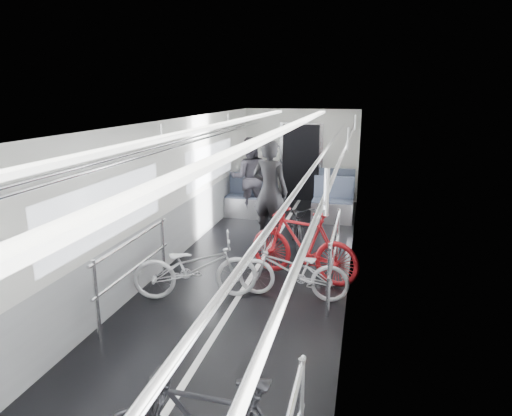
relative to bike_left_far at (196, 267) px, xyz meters
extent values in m
cube|color=black|center=(0.58, -0.65, -0.45)|extent=(3.00, 14.00, 0.01)
cube|color=white|center=(0.58, -0.65, 1.94)|extent=(3.00, 14.00, 0.02)
cube|color=silver|center=(-0.92, -0.65, 0.74)|extent=(0.02, 14.00, 2.40)
cube|color=silver|center=(2.08, -0.65, 0.74)|extent=(0.02, 14.00, 2.40)
cube|color=silver|center=(0.58, 6.35, 0.74)|extent=(3.00, 0.02, 2.40)
cube|color=white|center=(0.58, -0.65, -0.45)|extent=(0.08, 13.80, 0.01)
cube|color=gray|center=(-0.89, -0.65, -0.01)|extent=(0.01, 13.90, 0.90)
cube|color=gray|center=(2.05, -0.65, -0.01)|extent=(0.01, 13.90, 0.90)
cube|color=white|center=(-0.89, -0.65, 0.94)|extent=(0.01, 10.80, 0.75)
cube|color=white|center=(2.05, -0.65, 0.94)|extent=(0.01, 10.80, 0.75)
cube|color=white|center=(0.03, -0.65, 1.88)|extent=(0.14, 13.40, 0.05)
cube|color=white|center=(1.13, -0.65, 1.88)|extent=(0.14, 13.40, 0.05)
cube|color=black|center=(0.58, 6.29, 0.54)|extent=(0.95, 0.10, 2.00)
imported|color=#B6B7BC|center=(0.00, 0.00, 0.00)|extent=(1.83, 1.13, 0.91)
imported|color=silver|center=(1.33, 0.28, -0.04)|extent=(1.58, 0.56, 0.83)
imported|color=#A91419|center=(1.37, 1.01, 0.10)|extent=(1.91, 1.10, 1.11)
imported|color=black|center=(1.05, 2.62, -0.05)|extent=(0.90, 1.64, 0.82)
imported|color=black|center=(0.50, 2.72, 0.54)|extent=(0.82, 0.64, 1.98)
imported|color=#2C2930|center=(-0.32, 4.34, 0.47)|extent=(1.05, 0.92, 1.85)
camera|label=1|loc=(2.21, -5.62, 2.39)|focal=32.00mm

